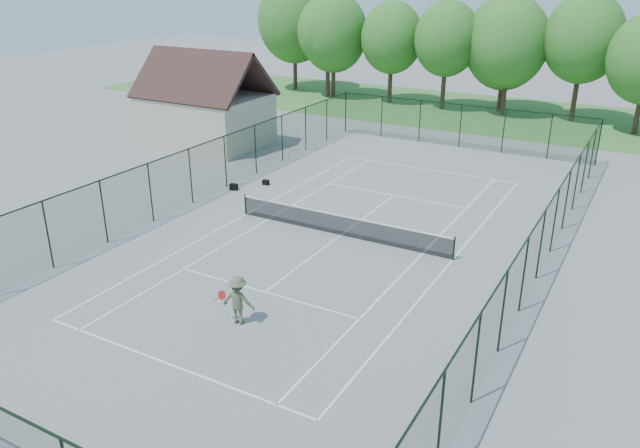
# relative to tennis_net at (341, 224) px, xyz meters

# --- Properties ---
(ground) EXTENTS (140.00, 140.00, 0.00)m
(ground) POSITION_rel_tennis_net_xyz_m (0.00, 0.00, -0.58)
(ground) COLOR gray
(ground) RESTS_ON ground
(grass_far) EXTENTS (80.00, 16.00, 0.01)m
(grass_far) POSITION_rel_tennis_net_xyz_m (0.00, 30.00, -0.57)
(grass_far) COLOR #47853A
(grass_far) RESTS_ON ground
(court_lines) EXTENTS (11.05, 23.85, 0.01)m
(court_lines) POSITION_rel_tennis_net_xyz_m (0.00, 0.00, -0.57)
(court_lines) COLOR white
(court_lines) RESTS_ON ground
(tennis_net) EXTENTS (11.08, 0.08, 1.10)m
(tennis_net) POSITION_rel_tennis_net_xyz_m (0.00, 0.00, 0.00)
(tennis_net) COLOR black
(tennis_net) RESTS_ON ground
(fence_enclosure) EXTENTS (18.05, 36.05, 3.02)m
(fence_enclosure) POSITION_rel_tennis_net_xyz_m (0.00, 0.00, 0.98)
(fence_enclosure) COLOR #15331A
(fence_enclosure) RESTS_ON ground
(utility_building) EXTENTS (8.60, 6.27, 6.63)m
(utility_building) POSITION_rel_tennis_net_xyz_m (-16.00, 10.00, 2.54)
(utility_building) COLOR beige
(utility_building) RESTS_ON ground
(tree_line_far) EXTENTS (39.40, 6.40, 9.70)m
(tree_line_far) POSITION_rel_tennis_net_xyz_m (0.00, 30.00, 5.42)
(tree_line_far) COLOR #482F22
(tree_line_far) RESTS_ON ground
(sports_bag_a) EXTENTS (0.49, 0.35, 0.35)m
(sports_bag_a) POSITION_rel_tennis_net_xyz_m (-8.34, 2.79, -0.40)
(sports_bag_a) COLOR black
(sports_bag_a) RESTS_ON ground
(sports_bag_b) EXTENTS (0.39, 0.25, 0.30)m
(sports_bag_b) POSITION_rel_tennis_net_xyz_m (-7.25, 4.44, -0.43)
(sports_bag_b) COLOR black
(sports_bag_b) RESTS_ON ground
(tennis_player) EXTENTS (2.01, 0.91, 1.82)m
(tennis_player) POSITION_rel_tennis_net_xyz_m (0.47, -8.73, 0.33)
(tennis_player) COLOR #585F41
(tennis_player) RESTS_ON ground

